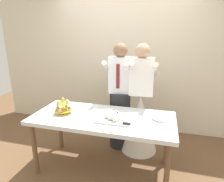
{
  "coord_description": "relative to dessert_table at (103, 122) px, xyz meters",
  "views": [
    {
      "loc": [
        0.7,
        -2.13,
        1.78
      ],
      "look_at": [
        0.08,
        0.15,
        1.07
      ],
      "focal_mm": 30.75,
      "sensor_mm": 36.0,
      "label": 1
    }
  ],
  "objects": [
    {
      "name": "rear_wall",
      "position": [
        0.0,
        1.37,
        0.75
      ],
      "size": [
        5.2,
        0.1,
        2.9
      ],
      "primitive_type": "cube",
      "color": "beige",
      "rests_on": "ground_plane"
    },
    {
      "name": "ground_plane",
      "position": [
        0.0,
        0.0,
        -0.7
      ],
      "size": [
        8.0,
        8.0,
        0.0
      ],
      "primitive_type": "plane",
      "color": "brown"
    },
    {
      "name": "person_groom",
      "position": [
        0.09,
        0.62,
        0.05
      ],
      "size": [
        0.51,
        0.54,
        1.66
      ],
      "color": "#232328",
      "rests_on": "ground_plane"
    },
    {
      "name": "plate_stack",
      "position": [
        0.71,
        0.1,
        0.1
      ],
      "size": [
        0.19,
        0.19,
        0.05
      ],
      "color": "white",
      "rests_on": "dessert_table"
    },
    {
      "name": "person_bride",
      "position": [
        0.41,
        0.59,
        -0.12
      ],
      "size": [
        0.56,
        0.56,
        1.66
      ],
      "color": "white",
      "rests_on": "ground_plane"
    },
    {
      "name": "cupcake_stand",
      "position": [
        -0.53,
        -0.04,
        0.15
      ],
      "size": [
        0.23,
        0.23,
        0.21
      ],
      "color": "gold",
      "rests_on": "dessert_table"
    },
    {
      "name": "dessert_table",
      "position": [
        0.0,
        0.0,
        0.0
      ],
      "size": [
        1.8,
        0.8,
        0.78
      ],
      "color": "silver",
      "rests_on": "ground_plane"
    },
    {
      "name": "main_cake_tray",
      "position": [
        0.17,
        -0.07,
        0.12
      ],
      "size": [
        0.44,
        0.31,
        0.13
      ],
      "color": "silver",
      "rests_on": "dessert_table"
    }
  ]
}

